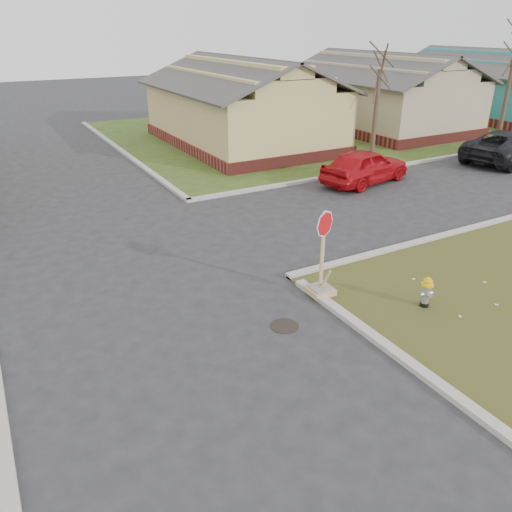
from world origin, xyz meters
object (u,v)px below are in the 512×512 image
dark_pickup (507,146)px  stop_sign (321,276)px  fire_hydrant (426,290)px  red_sedan (365,166)px

dark_pickup → stop_sign: bearing=100.7°
fire_hydrant → dark_pickup: size_ratio=0.14×
red_sedan → dark_pickup: (8.49, -0.50, 0.02)m
red_sedan → dark_pickup: 8.50m
fire_hydrant → stop_sign: bearing=147.3°
red_sedan → dark_pickup: size_ratio=0.79×
fire_hydrant → red_sedan: size_ratio=0.18×
fire_hydrant → dark_pickup: 16.27m
fire_hydrant → red_sedan: red_sedan is taller
stop_sign → red_sedan: 10.18m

